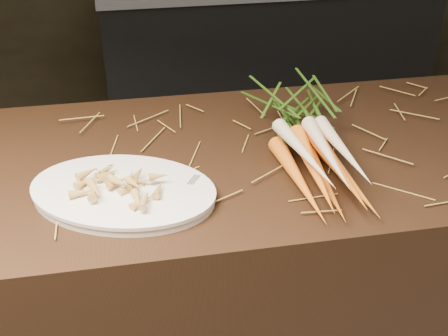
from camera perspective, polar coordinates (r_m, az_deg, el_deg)
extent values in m
cube|color=black|center=(1.67, 9.64, -11.12)|extent=(2.40, 0.70, 0.90)
cube|color=black|center=(3.32, 4.14, 11.27)|extent=(1.80, 0.60, 0.80)
cone|color=orange|center=(1.21, 7.62, -1.23)|extent=(0.06, 0.32, 0.04)
cone|color=orange|center=(1.23, 9.93, -1.00)|extent=(0.05, 0.32, 0.04)
cone|color=orange|center=(1.24, 12.18, -0.78)|extent=(0.07, 0.32, 0.04)
cone|color=orange|center=(1.19, 9.10, -0.09)|extent=(0.06, 0.32, 0.04)
cone|color=orange|center=(1.21, 11.37, 0.13)|extent=(0.05, 0.32, 0.04)
cone|color=beige|center=(1.19, 8.19, 1.43)|extent=(0.07, 0.30, 0.05)
cone|color=beige|center=(1.20, 10.46, 1.50)|extent=(0.05, 0.30, 0.05)
cone|color=beige|center=(1.22, 12.05, 1.76)|extent=(0.04, 0.30, 0.05)
ellipsoid|color=#3B6518|center=(1.44, 6.69, 6.12)|extent=(0.20, 0.28, 0.10)
cube|color=silver|center=(1.14, -3.96, -3.35)|extent=(0.09, 0.13, 0.00)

